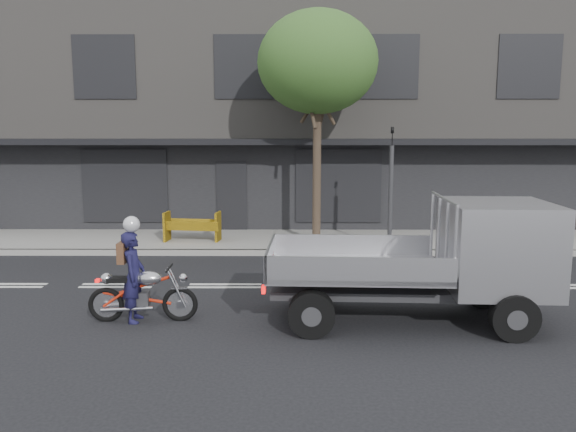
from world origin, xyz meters
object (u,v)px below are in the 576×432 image
(traffic_light_pole, at_px, (391,195))
(rider, at_px, (134,277))
(motorcycle, at_px, (143,293))
(flatbed_ute, at_px, (471,251))
(street_tree, at_px, (318,63))
(construction_barrier, at_px, (191,227))

(traffic_light_pole, distance_m, rider, 7.95)
(motorcycle, relative_size, rider, 1.20)
(motorcycle, bearing_deg, flatbed_ute, -2.16)
(street_tree, height_order, traffic_light_pole, street_tree)
(street_tree, xyz_separation_m, construction_barrier, (-3.67, -0.09, -4.67))
(traffic_light_pole, bearing_deg, rider, -134.55)
(rider, distance_m, construction_barrier, 6.41)
(traffic_light_pole, distance_m, flatbed_ute, 5.68)
(flatbed_ute, xyz_separation_m, construction_barrier, (-6.11, 6.41, -0.69))
(construction_barrier, bearing_deg, motorcycle, -87.58)
(traffic_light_pole, xyz_separation_m, rider, (-5.55, -5.64, -0.83))
(motorcycle, bearing_deg, traffic_light_pole, 44.21)
(traffic_light_pole, distance_m, motorcycle, 7.89)
(rider, xyz_separation_m, construction_barrier, (-0.12, 6.40, -0.21))
(rider, bearing_deg, street_tree, -30.71)
(traffic_light_pole, relative_size, rider, 2.13)
(street_tree, relative_size, traffic_light_pole, 1.93)
(street_tree, xyz_separation_m, flatbed_ute, (2.44, -6.50, -3.98))
(street_tree, bearing_deg, flatbed_ute, -69.39)
(rider, height_order, flatbed_ute, flatbed_ute)
(motorcycle, bearing_deg, construction_barrier, 90.39)
(motorcycle, bearing_deg, street_tree, 60.32)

